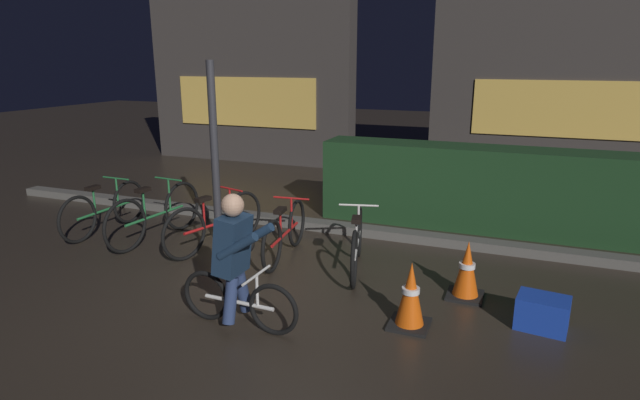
{
  "coord_description": "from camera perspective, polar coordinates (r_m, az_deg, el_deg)",
  "views": [
    {
      "loc": [
        2.17,
        -4.41,
        2.36
      ],
      "look_at": [
        0.2,
        0.6,
        0.9
      ],
      "focal_mm": 29.42,
      "sensor_mm": 36.0,
      "label": 1
    }
  ],
  "objects": [
    {
      "name": "blue_crate",
      "position": [
        5.21,
        23.04,
        -11.22
      ],
      "size": [
        0.48,
        0.37,
        0.3
      ],
      "primitive_type": "cube",
      "rotation": [
        0.0,
        0.0,
        -0.13
      ],
      "color": "#193DB7",
      "rests_on": "ground"
    },
    {
      "name": "traffic_cone_far",
      "position": [
        5.53,
        15.68,
        -7.39
      ],
      "size": [
        0.36,
        0.36,
        0.6
      ],
      "color": "black",
      "rests_on": "ground"
    },
    {
      "name": "sidewalk_curb",
      "position": [
        7.32,
        3.13,
        -3.15
      ],
      "size": [
        12.0,
        0.24,
        0.12
      ],
      "primitive_type": "cube",
      "color": "#56544F",
      "rests_on": "ground"
    },
    {
      "name": "street_post",
      "position": [
        6.79,
        -11.38,
        4.79
      ],
      "size": [
        0.1,
        0.1,
        2.34
      ],
      "primitive_type": "cylinder",
      "color": "#2D2D33",
      "rests_on": "ground"
    },
    {
      "name": "traffic_cone_near",
      "position": [
        4.85,
        9.82,
        -10.24
      ],
      "size": [
        0.36,
        0.36,
        0.62
      ],
      "color": "black",
      "rests_on": "ground"
    },
    {
      "name": "cyclist",
      "position": [
        4.72,
        -9.11,
        -6.54
      ],
      "size": [
        1.19,
        0.53,
        1.25
      ],
      "rotation": [
        0.0,
        0.0,
        -0.04
      ],
      "color": "black",
      "rests_on": "ground"
    },
    {
      "name": "storefront_left",
      "position": [
        12.45,
        -7.68,
        15.62
      ],
      "size": [
        4.94,
        0.54,
        5.0
      ],
      "color": "#383330",
      "rests_on": "ground"
    },
    {
      "name": "parked_bike_center_left",
      "position": [
        6.77,
        -11.34,
        -2.49
      ],
      "size": [
        0.55,
        1.58,
        0.75
      ],
      "rotation": [
        0.0,
        0.0,
        1.29
      ],
      "color": "black",
      "rests_on": "ground"
    },
    {
      "name": "parked_bike_right_mid",
      "position": [
        5.98,
        4.03,
        -4.72
      ],
      "size": [
        0.5,
        1.52,
        0.72
      ],
      "rotation": [
        0.0,
        0.0,
        1.82
      ],
      "color": "black",
      "rests_on": "ground"
    },
    {
      "name": "parked_bike_left_mid",
      "position": [
        7.28,
        -17.48,
        -1.5
      ],
      "size": [
        0.46,
        1.72,
        0.79
      ],
      "rotation": [
        0.0,
        0.0,
        1.47
      ],
      "color": "black",
      "rests_on": "ground"
    },
    {
      "name": "hedge_row",
      "position": [
        7.72,
        18.14,
        1.13
      ],
      "size": [
        4.8,
        0.7,
        1.17
      ],
      "primitive_type": "cube",
      "color": "#19381C",
      "rests_on": "ground"
    },
    {
      "name": "ground_plane",
      "position": [
        5.45,
        -4.34,
        -10.53
      ],
      "size": [
        40.0,
        40.0,
        0.0
      ],
      "primitive_type": "plane",
      "color": "#2D261E"
    },
    {
      "name": "storefront_right",
      "position": [
        11.65,
        27.39,
        14.38
      ],
      "size": [
        5.92,
        0.54,
        5.09
      ],
      "color": "#383330",
      "rests_on": "ground"
    },
    {
      "name": "parked_bike_center_right",
      "position": [
        6.35,
        -3.82,
        -3.58
      ],
      "size": [
        0.46,
        1.52,
        0.7
      ],
      "rotation": [
        0.0,
        0.0,
        1.68
      ],
      "color": "black",
      "rests_on": "ground"
    },
    {
      "name": "parked_bike_leftmost",
      "position": [
        7.87,
        -22.38,
        -0.93
      ],
      "size": [
        0.46,
        1.59,
        0.73
      ],
      "rotation": [
        0.0,
        0.0,
        1.55
      ],
      "color": "black",
      "rests_on": "ground"
    }
  ]
}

